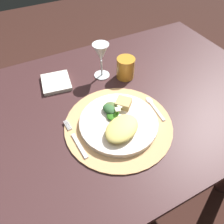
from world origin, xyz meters
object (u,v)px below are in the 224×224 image
(fork, at_px, (76,140))
(amber_tumbler, at_px, (126,68))
(dining_table, at_px, (113,125))
(spoon, at_px, (153,105))
(dinner_plate, at_px, (119,122))
(napkin, at_px, (56,82))
(wine_glass, at_px, (101,54))

(fork, distance_m, amber_tumbler, 0.38)
(dining_table, bearing_deg, spoon, -35.81)
(dinner_plate, relative_size, amber_tumbler, 2.98)
(fork, bearing_deg, dining_table, 29.00)
(dining_table, distance_m, spoon, 0.21)
(dinner_plate, distance_m, fork, 0.16)
(dining_table, height_order, napkin, napkin)
(fork, relative_size, amber_tumbler, 1.89)
(spoon, height_order, napkin, napkin)
(amber_tumbler, bearing_deg, napkin, 162.29)
(dining_table, distance_m, dinner_plate, 0.20)
(fork, distance_m, napkin, 0.31)
(amber_tumbler, bearing_deg, wine_glass, 148.24)
(dinner_plate, bearing_deg, fork, 179.12)
(wine_glass, distance_m, amber_tumbler, 0.12)
(dinner_plate, relative_size, wine_glass, 1.79)
(dinner_plate, bearing_deg, amber_tumbler, 55.66)
(napkin, bearing_deg, wine_glass, -10.55)
(fork, distance_m, spoon, 0.32)
(napkin, bearing_deg, dinner_plate, -67.92)
(fork, height_order, wine_glass, wine_glass)
(wine_glass, bearing_deg, fork, -128.96)
(spoon, relative_size, wine_glass, 0.84)
(dinner_plate, distance_m, amber_tumbler, 0.27)
(fork, relative_size, wine_glass, 1.14)
(dining_table, relative_size, napkin, 10.59)
(dinner_plate, height_order, amber_tumbler, amber_tumbler)
(dinner_plate, distance_m, spoon, 0.16)
(dining_table, xyz_separation_m, napkin, (-0.16, 0.21, 0.15))
(napkin, height_order, wine_glass, wine_glass)
(dining_table, height_order, amber_tumbler, amber_tumbler)
(fork, height_order, amber_tumbler, amber_tumbler)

